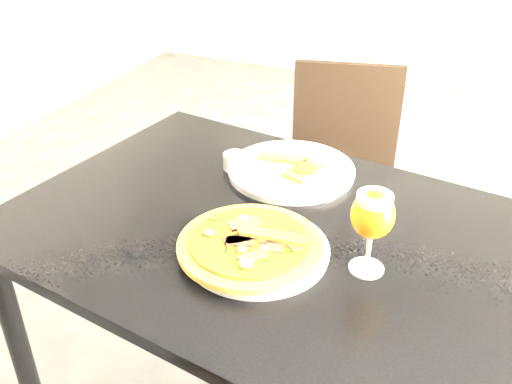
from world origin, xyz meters
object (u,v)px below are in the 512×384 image
at_px(chair_far, 340,179).
at_px(pizza, 251,243).
at_px(beer_glass, 373,215).
at_px(dining_table, 279,262).

height_order(chair_far, pizza, chair_far).
height_order(pizza, beer_glass, beer_glass).
height_order(dining_table, beer_glass, beer_glass).
relative_size(pizza, beer_glass, 1.69).
bearing_deg(pizza, chair_far, 92.16).
xyz_separation_m(pizza, beer_glass, (0.23, 0.04, 0.10)).
xyz_separation_m(chair_far, pizza, (0.03, -0.87, 0.31)).
relative_size(chair_far, pizza, 2.88).
relative_size(dining_table, chair_far, 1.55).
bearing_deg(dining_table, pizza, -94.00).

